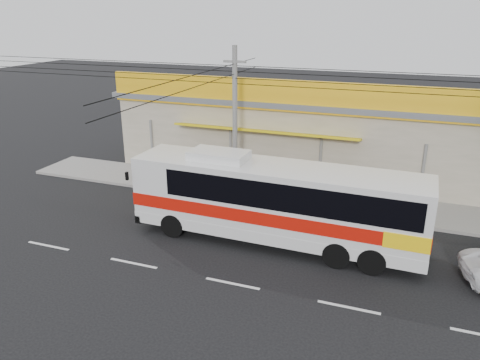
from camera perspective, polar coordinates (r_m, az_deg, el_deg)
The scene contains 8 objects.
ground at distance 18.72m, azimuth 1.89°, elevation -8.66°, with size 120.00×120.00×0.00m, color black.
sidewalk at distance 23.93m, azimuth 6.48°, elevation -1.99°, with size 30.00×3.20×0.15m, color gray.
lane_markings at distance 16.69m, azimuth -0.92°, elevation -12.52°, with size 50.00×0.12×0.01m, color silver, non-canonical shape.
storefront_building at distance 28.43m, azimuth 9.41°, elevation 6.12°, with size 22.60×9.20×5.70m.
coach_bus at distance 18.62m, azimuth 4.89°, elevation -2.29°, with size 11.81×2.74×3.62m.
motorbike_red at distance 24.92m, azimuth -2.58°, elevation 0.59°, with size 0.75×2.14×1.13m, color maroon.
motorbike_dark at distance 26.01m, azimuth -11.20°, elevation 0.95°, with size 0.48×1.72×1.03m, color black.
utility_pole at distance 22.57m, azimuth -0.64°, elevation 12.82°, with size 34.00×14.00×7.47m.
Camera 1 is at (5.15, -15.61, 8.96)m, focal length 35.00 mm.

